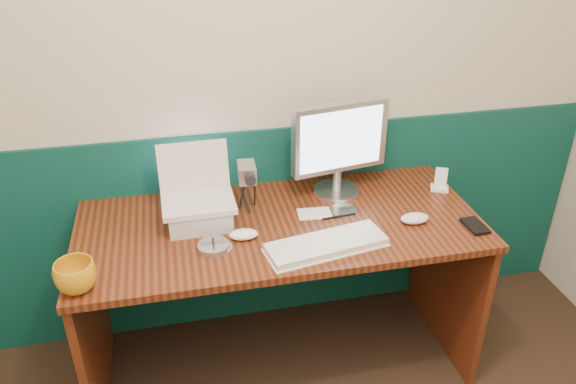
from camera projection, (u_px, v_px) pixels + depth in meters
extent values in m
cube|color=beige|center=(219.00, 75.00, 2.27)|extent=(3.50, 0.04, 2.50)
cube|color=#08372D|center=(229.00, 232.00, 2.63)|extent=(3.48, 0.02, 1.00)
cube|color=#38180A|center=(281.00, 296.00, 2.41)|extent=(1.60, 0.70, 0.75)
cube|color=#B7BCC3|center=(199.00, 214.00, 2.21)|extent=(0.25, 0.21, 0.08)
cube|color=white|center=(326.00, 245.00, 2.07)|extent=(0.47, 0.22, 0.03)
ellipsoid|color=silver|center=(415.00, 218.00, 2.22)|extent=(0.12, 0.07, 0.04)
ellipsoid|color=white|center=(244.00, 234.00, 2.12)|extent=(0.12, 0.08, 0.04)
imported|color=orange|center=(76.00, 277.00, 1.84)|extent=(0.17, 0.17, 0.11)
cylinder|color=#AFB4BF|center=(213.00, 247.00, 2.06)|extent=(0.12, 0.12, 0.02)
cylinder|color=#B5BAC6|center=(216.00, 247.00, 2.08)|extent=(0.12, 0.12, 0.00)
cylinder|color=silver|center=(343.00, 210.00, 2.31)|extent=(0.11, 0.11, 0.00)
cylinder|color=black|center=(339.00, 216.00, 2.26)|extent=(0.14, 0.02, 0.01)
cube|color=silver|center=(314.00, 214.00, 2.29)|extent=(0.14, 0.10, 0.00)
cube|color=white|center=(439.00, 188.00, 2.47)|extent=(0.09, 0.08, 0.01)
cube|color=white|center=(441.00, 178.00, 2.44)|extent=(0.06, 0.05, 0.09)
cube|color=black|center=(475.00, 226.00, 2.20)|extent=(0.07, 0.12, 0.01)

